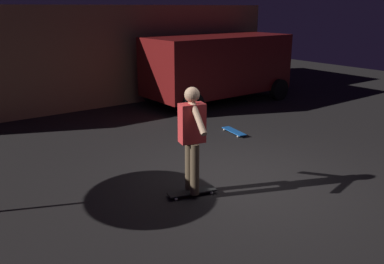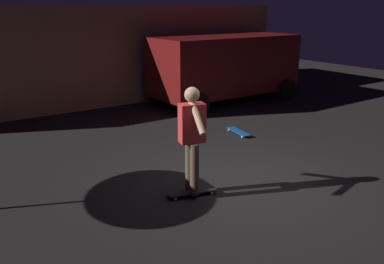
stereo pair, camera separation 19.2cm
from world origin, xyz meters
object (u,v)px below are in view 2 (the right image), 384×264
(parked_van, at_px, (225,65))
(skateboard_ridden, at_px, (192,192))
(skateboard_spare, at_px, (239,132))
(skater, at_px, (192,133))

(parked_van, xyz_separation_m, skateboard_ridden, (-4.62, -4.95, -1.11))
(parked_van, relative_size, skateboard_spare, 5.80)
(parked_van, distance_m, skateboard_ridden, 6.86)
(parked_van, bearing_deg, skateboard_spare, -123.11)
(parked_van, height_order, skateboard_spare, parked_van)
(skater, bearing_deg, skateboard_ridden, -176.42)
(skateboard_spare, bearing_deg, skater, -142.93)
(skateboard_ridden, xyz_separation_m, skateboard_spare, (2.74, 2.07, 0.00))
(parked_van, relative_size, skater, 2.78)
(skateboard_ridden, xyz_separation_m, skater, (0.00, 0.00, 0.98))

